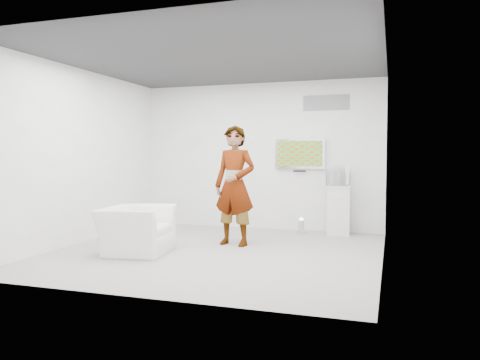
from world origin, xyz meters
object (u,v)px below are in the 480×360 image
(tv, at_px, (300,154))
(person, at_px, (235,186))
(pedestal, at_px, (338,210))
(floor_uplight, at_px, (301,226))
(armchair, at_px, (136,230))

(tv, relative_size, person, 0.50)
(person, bearing_deg, pedestal, 55.17)
(pedestal, bearing_deg, tv, 161.48)
(person, xyz_separation_m, pedestal, (1.54, 1.59, -0.53))
(floor_uplight, bearing_deg, armchair, -129.47)
(tv, relative_size, pedestal, 1.06)
(tv, distance_m, floor_uplight, 1.45)
(floor_uplight, bearing_deg, tv, 105.30)
(floor_uplight, bearing_deg, person, -120.17)
(tv, height_order, floor_uplight, tv)
(pedestal, xyz_separation_m, floor_uplight, (-0.68, -0.11, -0.32))
(pedestal, relative_size, floor_uplight, 3.19)
(tv, relative_size, floor_uplight, 3.38)
(tv, xyz_separation_m, floor_uplight, (0.10, -0.37, -1.40))
(tv, xyz_separation_m, armchair, (-2.01, -2.93, -1.19))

